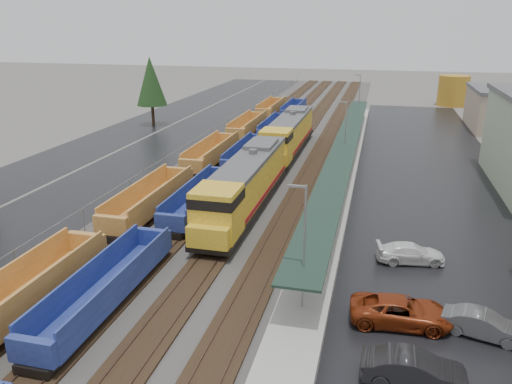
% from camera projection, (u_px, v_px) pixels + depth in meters
% --- Properties ---
extents(ballast_strip, '(20.00, 160.00, 0.08)m').
position_uv_depth(ballast_strip, '(278.00, 147.00, 67.61)').
color(ballast_strip, '#302D2B').
rests_on(ballast_strip, ground).
extents(trackbed, '(14.60, 160.00, 0.22)m').
position_uv_depth(trackbed, '(278.00, 146.00, 67.58)').
color(trackbed, black).
rests_on(trackbed, ground).
extents(west_parking_lot, '(10.00, 160.00, 0.02)m').
position_uv_depth(west_parking_lot, '(175.00, 141.00, 71.04)').
color(west_parking_lot, black).
rests_on(west_parking_lot, ground).
extents(west_road, '(9.00, 160.00, 0.02)m').
position_uv_depth(west_road, '(112.00, 137.00, 73.32)').
color(west_road, black).
rests_on(west_road, ground).
extents(east_commuter_lot, '(16.00, 100.00, 0.02)m').
position_uv_depth(east_commuter_lot, '(432.00, 178.00, 54.11)').
color(east_commuter_lot, black).
rests_on(east_commuter_lot, ground).
extents(station_platform, '(3.00, 80.00, 8.00)m').
position_uv_depth(station_platform, '(344.00, 166.00, 56.05)').
color(station_platform, '#9E9B93').
rests_on(station_platform, ground).
extents(chainlink_fence, '(0.08, 160.04, 2.02)m').
position_uv_depth(chainlink_fence, '(208.00, 134.00, 67.84)').
color(chainlink_fence, gray).
rests_on(chainlink_fence, ground).
extents(distant_hills, '(301.00, 140.00, 25.20)m').
position_uv_depth(distant_hills, '(466.00, 65.00, 195.81)').
color(distant_hills, '#495542').
rests_on(distant_hills, ground).
extents(tree_west_far, '(4.84, 4.84, 11.00)m').
position_uv_depth(tree_west_far, '(151.00, 81.00, 79.75)').
color(tree_west_far, '#332316').
rests_on(tree_west_far, ground).
extents(locomotive_lead, '(3.32, 21.89, 4.95)m').
position_uv_depth(locomotive_lead, '(245.00, 185.00, 43.54)').
color(locomotive_lead, black).
rests_on(locomotive_lead, ground).
extents(locomotive_trail, '(3.32, 21.89, 4.95)m').
position_uv_depth(locomotive_trail, '(288.00, 135.00, 62.82)').
color(locomotive_trail, black).
rests_on(locomotive_trail, ground).
extents(well_string_yellow, '(2.79, 114.68, 2.48)m').
position_uv_depth(well_string_yellow, '(150.00, 201.00, 43.77)').
color(well_string_yellow, '#AF7330').
rests_on(well_string_yellow, ground).
extents(well_string_blue, '(2.54, 111.72, 2.25)m').
position_uv_depth(well_string_blue, '(200.00, 199.00, 44.51)').
color(well_string_blue, navy).
rests_on(well_string_blue, ground).
extents(storage_tank, '(5.99, 5.99, 5.99)m').
position_uv_depth(storage_tank, '(453.00, 91.00, 100.23)').
color(storage_tank, '#AC7B22').
rests_on(storage_tank, ground).
extents(parked_car_east_a, '(1.70, 4.86, 1.60)m').
position_uv_depth(parked_car_east_a, '(414.00, 370.00, 23.14)').
color(parked_car_east_a, black).
rests_on(parked_car_east_a, ground).
extents(parked_car_east_b, '(2.94, 5.78, 1.57)m').
position_uv_depth(parked_car_east_b, '(401.00, 311.00, 27.84)').
color(parked_car_east_b, maroon).
rests_on(parked_car_east_b, ground).
extents(parked_car_east_c, '(2.72, 4.98, 1.37)m').
position_uv_depth(parked_car_east_c, '(411.00, 253.00, 35.07)').
color(parked_car_east_c, white).
rests_on(parked_car_east_c, ground).
extents(parked_car_east_e, '(2.52, 4.55, 1.42)m').
position_uv_depth(parked_car_east_e, '(484.00, 325.00, 26.72)').
color(parked_car_east_e, '#515355').
rests_on(parked_car_east_e, ground).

